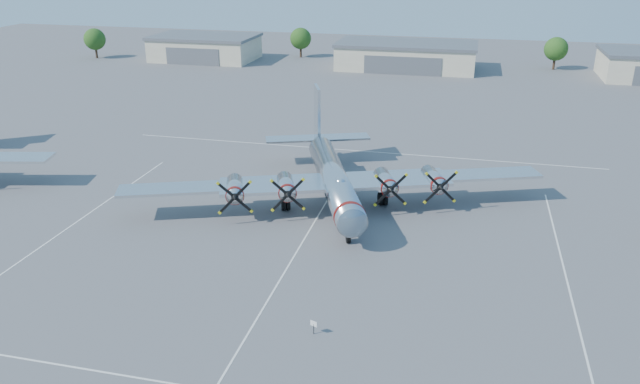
% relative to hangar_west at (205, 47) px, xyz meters
% --- Properties ---
extents(ground, '(260.00, 260.00, 0.00)m').
position_rel_hangar_west_xyz_m(ground, '(45.00, -81.96, -2.71)').
color(ground, '#565658').
rests_on(ground, ground).
extents(parking_lines, '(60.00, 50.08, 0.01)m').
position_rel_hangar_west_xyz_m(parking_lines, '(45.00, -83.71, -2.71)').
color(parking_lines, silver).
rests_on(parking_lines, ground).
extents(hangar_west, '(22.60, 14.60, 5.40)m').
position_rel_hangar_west_xyz_m(hangar_west, '(0.00, 0.00, 0.00)').
color(hangar_west, '#BEB497').
rests_on(hangar_west, ground).
extents(hangar_center, '(28.60, 14.60, 5.40)m').
position_rel_hangar_west_xyz_m(hangar_center, '(45.00, -0.00, -0.00)').
color(hangar_center, '#BEB497').
rests_on(hangar_center, ground).
extents(tree_far_west, '(4.80, 4.80, 6.64)m').
position_rel_hangar_west_xyz_m(tree_far_west, '(-25.00, -3.96, 1.51)').
color(tree_far_west, '#382619').
rests_on(tree_far_west, ground).
extents(tree_west, '(4.80, 4.80, 6.64)m').
position_rel_hangar_west_xyz_m(tree_west, '(20.00, 8.04, 1.51)').
color(tree_west, '#382619').
rests_on(tree_west, ground).
extents(tree_east, '(4.80, 4.80, 6.64)m').
position_rel_hangar_west_xyz_m(tree_east, '(75.00, 6.04, 1.51)').
color(tree_east, '#382619').
rests_on(tree_east, ground).
extents(main_bomber_b29, '(49.09, 41.48, 9.22)m').
position_rel_hangar_west_xyz_m(main_bomber_b29, '(45.46, -73.70, -2.71)').
color(main_bomber_b29, silver).
rests_on(main_bomber_b29, ground).
extents(info_placard, '(0.51, 0.23, 1.02)m').
position_rel_hangar_west_xyz_m(info_placard, '(49.35, -96.98, -2.00)').
color(info_placard, black).
rests_on(info_placard, ground).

